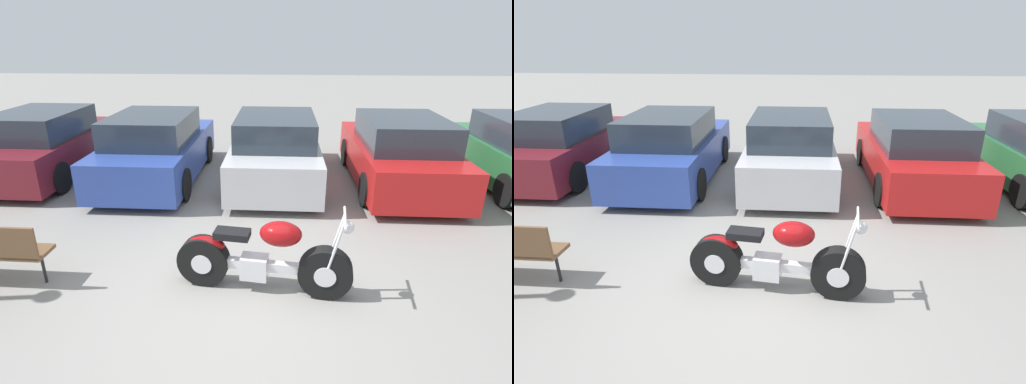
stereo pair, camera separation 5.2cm
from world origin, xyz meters
The scene contains 6 objects.
ground_plane centered at (0.00, 0.00, 0.00)m, with size 60.00×60.00×0.00m, color gray.
motorcycle centered at (0.22, 0.35, 0.44)m, with size 2.23×0.72×1.11m.
parked_car_maroon centered at (-4.94, 4.68, 0.69)m, with size 1.90×4.19×1.50m.
parked_car_blue centered at (-2.31, 4.44, 0.69)m, with size 1.90×4.19×1.50m.
parked_car_silver centered at (0.31, 4.51, 0.69)m, with size 1.90×4.19×1.50m.
parked_car_red centered at (2.93, 4.42, 0.69)m, with size 1.90×4.19×1.50m.
Camera 1 is at (0.43, -3.99, 3.06)m, focal length 28.00 mm.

